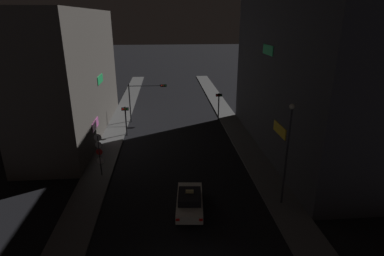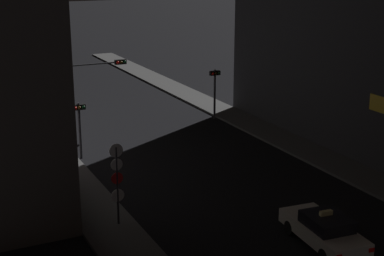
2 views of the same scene
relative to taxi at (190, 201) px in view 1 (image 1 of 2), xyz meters
The scene contains 10 objects.
sidewalk_left 22.20m from the taxi, 110.12° to the left, with size 2.53×62.68×0.15m, color #4C4C4C.
sidewalk_right 21.96m from the taxi, 71.71° to the left, with size 2.53×62.68×0.15m, color #4C4C4C.
building_facade_left 21.52m from the taxi, 125.34° to the left, with size 6.13×22.95×13.80m.
building_facade_right 19.70m from the taxi, 36.17° to the left, with size 10.91×23.82×22.03m.
taxi is the anchor object (origin of this frame).
traffic_light_overhead 20.87m from the taxi, 101.74° to the left, with size 4.86×0.42×5.04m.
traffic_light_left_kerb 16.61m from the taxi, 111.76° to the left, with size 0.80×0.42×3.45m.
traffic_light_right_kerb 20.59m from the taxi, 74.80° to the left, with size 0.80×0.42×3.73m.
sign_pole_left 9.17m from the taxi, 142.62° to the left, with size 0.62×0.10×3.80m.
street_lamp_near_block 7.76m from the taxi, ahead, with size 0.37×0.37×7.50m.
Camera 1 is at (-1.08, -10.29, 13.00)m, focal length 28.91 mm.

